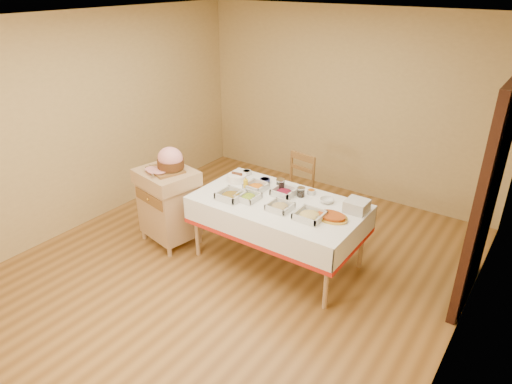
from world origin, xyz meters
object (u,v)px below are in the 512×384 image
Objects in this scene: plate_stack at (357,206)px; mustard_bottle at (246,185)px; bread_basket at (237,178)px; dining_table at (278,215)px; butcher_cart at (169,202)px; dining_chair at (295,189)px; ham_on_board at (170,161)px; brass_platter at (332,217)px; preserve_jar_left at (281,185)px; preserve_jar_right at (301,192)px.

mustard_bottle is at bearing -168.28° from plate_stack.
dining_table is at bearing -14.00° from bread_basket.
dining_table is 0.73m from bread_basket.
butcher_cart reaches higher than dining_chair.
ham_on_board is (0.04, 0.03, 0.52)m from butcher_cart.
dining_chair is at bearing 108.99° from dining_table.
butcher_cart is at bearing -141.91° from ham_on_board.
dining_chair is 1.34m from brass_platter.
dining_table is 4.29× the size of ham_on_board.
preserve_jar_left is at bearing 117.98° from dining_table.
dining_chair is at bearing 150.45° from plate_stack.
bread_basket is at bearing -118.05° from dining_chair.
plate_stack reaches higher than dining_table.
ham_on_board reaches higher than brass_platter.
dining_table is 0.35m from preserve_jar_right.
ham_on_board reaches higher than dining_table.
bread_basket is at bearing 147.05° from mustard_bottle.
preserve_jar_left is at bearing 9.32° from bread_basket.
plate_stack reaches higher than preserve_jar_right.
dining_table is at bearing -62.02° from preserve_jar_left.
plate_stack is at bearing 11.72° from mustard_bottle.
dining_chair is 4.15× the size of plate_stack.
butcher_cart is (-1.29, -0.37, -0.07)m from dining_table.
plate_stack is (0.64, 0.03, 0.01)m from preserve_jar_right.
brass_platter is (0.64, -0.02, 0.18)m from dining_table.
preserve_jar_right is (0.28, -0.02, -0.01)m from preserve_jar_left.
plate_stack is 0.32m from brass_platter.
dining_table is 14.16× the size of preserve_jar_left.
bread_basket is at bearing -176.08° from plate_stack.
mustard_bottle is 0.73× the size of bread_basket.
dining_table is 11.21× the size of mustard_bottle.
plate_stack is 0.66× the size of brass_platter.
dining_chair is 0.95m from mustard_bottle.
ham_on_board reaches higher than preserve_jar_left.
bread_basket reaches higher than dining_table.
mustard_bottle reaches higher than preserve_jar_left.
preserve_jar_right reaches higher than brass_platter.
ham_on_board is at bearing -170.41° from brass_platter.
preserve_jar_right is (1.39, 0.58, -0.24)m from ham_on_board.
mustard_bottle reaches higher than dining_table.
ham_on_board is (-0.95, -1.22, 0.57)m from dining_chair.
butcher_cart is at bearing -162.83° from plate_stack.
dining_chair is at bearing 61.95° from bread_basket.
brass_platter is at bearing -1.51° from dining_table.
preserve_jar_left is at bearing 28.12° from ham_on_board.
butcher_cart is at bearing -155.54° from mustard_bottle.
ham_on_board is at bearing -127.92° from dining_chair.
ham_on_board is 1.91× the size of plate_stack.
ham_on_board is at bearing -163.36° from plate_stack.
brass_platter is (1.32, -0.19, -0.02)m from bread_basket.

